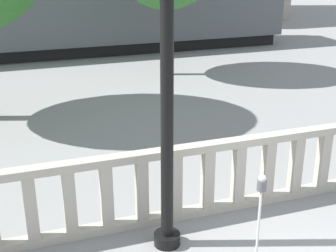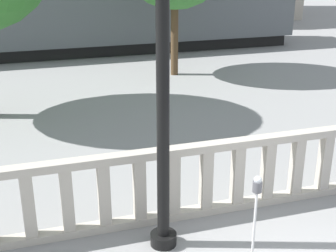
{
  "view_description": "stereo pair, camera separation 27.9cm",
  "coord_description": "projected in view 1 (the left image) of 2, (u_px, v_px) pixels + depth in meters",
  "views": [
    {
      "loc": [
        -3.76,
        -4.24,
        4.64
      ],
      "look_at": [
        -1.03,
        3.67,
        1.41
      ],
      "focal_mm": 50.0,
      "sensor_mm": 36.0,
      "label": 1
    },
    {
      "loc": [
        -3.49,
        -4.32,
        4.64
      ],
      "look_at": [
        -1.03,
        3.67,
        1.41
      ],
      "focal_mm": 50.0,
      "sensor_mm": 36.0,
      "label": 2
    }
  ],
  "objects": [
    {
      "name": "balustrade",
      "position": [
        238.0,
        174.0,
        8.65
      ],
      "size": [
        17.19,
        0.24,
        1.41
      ],
      "color": "#ADA599",
      "rests_on": "ground"
    },
    {
      "name": "lamppost",
      "position": [
        167.0,
        83.0,
        6.79
      ],
      "size": [
        0.44,
        0.44,
        5.7
      ],
      "color": "black",
      "rests_on": "ground"
    },
    {
      "name": "parking_meter",
      "position": [
        261.0,
        195.0,
        7.0
      ],
      "size": [
        0.14,
        0.14,
        1.49
      ],
      "color": "silver",
      "rests_on": "ground"
    },
    {
      "name": "train_near",
      "position": [
        29.0,
        17.0,
        20.46
      ],
      "size": [
        24.17,
        3.05,
        3.9
      ],
      "color": "black",
      "rests_on": "ground"
    }
  ]
}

